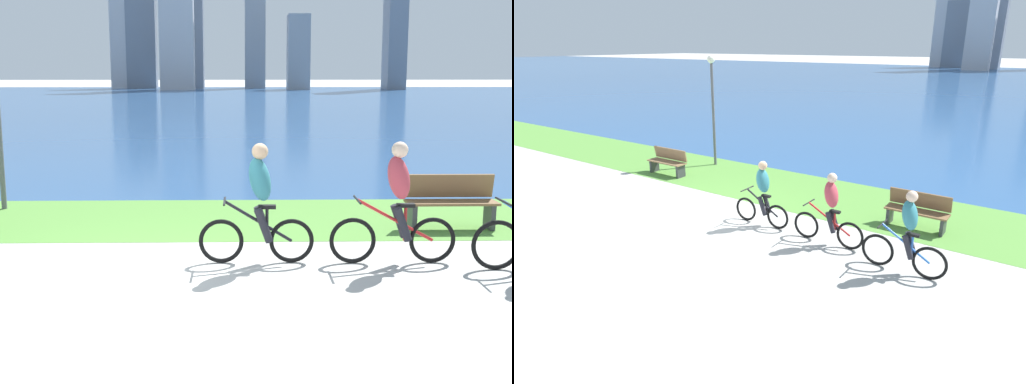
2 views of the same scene
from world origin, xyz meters
The scene contains 7 objects.
ground_plane centered at (0.00, 0.00, 0.00)m, with size 300.00×300.00×0.00m, color #B2AFA8.
grass_strip_bayside centered at (0.00, 3.42, 0.00)m, with size 120.00×3.35×0.01m, color #59933D.
bay_water_surface centered at (0.00, 46.93, 0.00)m, with size 300.00×83.68×0.00m, color #2D568C.
cyclist_lead centered at (1.31, 0.62, 0.83)m, with size 1.58×0.52×1.66m.
cyclist_trailing centered at (3.18, 0.57, 0.84)m, with size 1.74×0.52×1.68m.
bench_far_along_path centered at (4.56, 2.60, 0.45)m, with size 1.50×0.47×0.90m.
city_skyline_far_shore centered at (1.00, 80.20, 9.20)m, with size 37.71×11.19×22.36m.
Camera 1 is at (1.08, -8.31, 2.64)m, focal length 47.09 mm.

